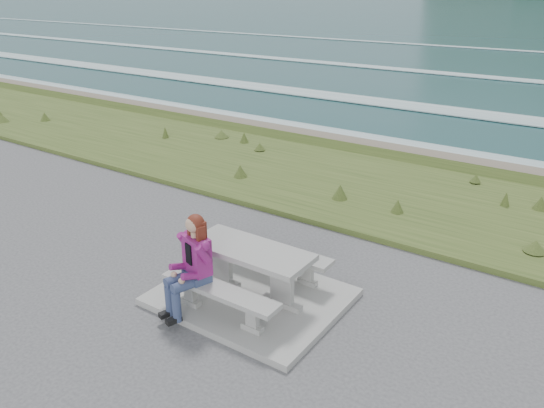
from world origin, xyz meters
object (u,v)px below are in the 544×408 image
at_px(picnic_table, 251,258).
at_px(bench_seaward, 278,254).
at_px(seated_woman, 188,278).
at_px(bench_landward, 220,295).

relative_size(picnic_table, bench_seaward, 1.00).
distance_m(picnic_table, seated_woman, 0.94).
xyz_separation_m(bench_seaward, seated_woman, (-0.43, -1.53, 0.17)).
xyz_separation_m(picnic_table, seated_woman, (-0.43, -0.83, -0.06)).
relative_size(bench_landward, seated_woman, 1.27).
bearing_deg(bench_landward, seated_woman, -163.39).
bearing_deg(bench_seaward, picnic_table, -90.00).
distance_m(picnic_table, bench_landward, 0.74).
bearing_deg(bench_seaward, seated_woman, -105.78).
bearing_deg(bench_landward, bench_seaward, 90.00).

